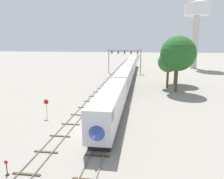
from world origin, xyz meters
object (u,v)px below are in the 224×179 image
object	(u,v)px
stop_sign	(46,106)
trackside_tree_mid	(168,62)
passenger_train	(127,73)
water_tower	(197,15)
trackside_tree_left	(178,54)
switch_stand	(7,170)
trackside_tree_right	(176,56)
signal_gantry	(125,55)

from	to	relation	value
stop_sign	trackside_tree_mid	world-z (taller)	trackside_tree_mid
passenger_train	stop_sign	size ratio (longest dim) A/B	29.35
water_tower	trackside_tree_left	size ratio (longest dim) A/B	2.17
water_tower	switch_stand	world-z (taller)	water_tower
switch_stand	stop_sign	bearing A→B (deg)	101.20
water_tower	trackside_tree_mid	distance (m)	47.65
water_tower	trackside_tree_right	size ratio (longest dim) A/B	2.36
trackside_tree_left	trackside_tree_mid	world-z (taller)	trackside_tree_left
trackside_tree_left	stop_sign	bearing A→B (deg)	-137.17
switch_stand	signal_gantry	bearing A→B (deg)	85.61
signal_gantry	stop_sign	distance (m)	49.37
water_tower	trackside_tree_right	bearing A→B (deg)	-108.76
passenger_train	trackside_tree_mid	distance (m)	13.03
signal_gantry	trackside_tree_right	bearing A→B (deg)	-50.01
trackside_tree_left	signal_gantry	bearing A→B (deg)	116.80
passenger_train	trackside_tree_left	size ratio (longest dim) A/B	6.66
signal_gantry	switch_stand	xyz separation A→B (m)	(-4.85, -63.18, -5.87)
trackside_tree_right	switch_stand	bearing A→B (deg)	-114.11
passenger_train	trackside_tree_right	distance (m)	14.04
signal_gantry	stop_sign	xyz separation A→B (m)	(-7.75, -48.54, -4.52)
water_tower	stop_sign	distance (m)	78.77
passenger_train	signal_gantry	bearing A→B (deg)	97.54
signal_gantry	trackside_tree_left	world-z (taller)	trackside_tree_left
switch_stand	trackside_tree_right	xyz separation A→B (m)	(20.13, 44.97, 7.17)
stop_sign	trackside_tree_mid	distance (m)	32.55
trackside_tree_mid	trackside_tree_right	distance (m)	6.14
trackside_tree_mid	passenger_train	bearing A→B (deg)	147.51
passenger_train	water_tower	size ratio (longest dim) A/B	3.07
trackside_tree_right	stop_sign	bearing A→B (deg)	-127.21
water_tower	trackside_tree_right	distance (m)	41.60
stop_sign	trackside_tree_right	xyz separation A→B (m)	(23.03, 30.33, 5.81)
trackside_tree_mid	trackside_tree_right	xyz separation A→B (m)	(2.54, 5.46, 1.21)
passenger_train	stop_sign	world-z (taller)	passenger_train
trackside_tree_left	switch_stand	bearing A→B (deg)	-118.58
signal_gantry	trackside_tree_right	xyz separation A→B (m)	(15.28, -18.22, 1.29)
trackside_tree_right	signal_gantry	bearing A→B (deg)	129.99
passenger_train	trackside_tree_right	bearing A→B (deg)	-5.35
signal_gantry	switch_stand	size ratio (longest dim) A/B	8.29
signal_gantry	trackside_tree_left	bearing A→B (deg)	-63.20
water_tower	trackside_tree_mid	xyz separation A→B (m)	(-15.11, -42.48, -15.41)
switch_stand	trackside_tree_right	bearing A→B (deg)	65.89
passenger_train	stop_sign	bearing A→B (deg)	-107.59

